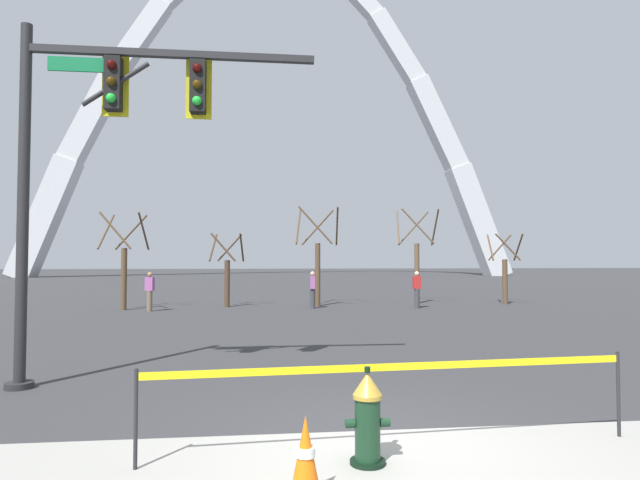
# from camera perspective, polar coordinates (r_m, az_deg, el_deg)

# --- Properties ---
(ground_plane) EXTENTS (240.00, 240.00, 0.00)m
(ground_plane) POSITION_cam_1_polar(r_m,az_deg,el_deg) (6.52, 5.85, -20.75)
(ground_plane) COLOR #333335
(fire_hydrant) EXTENTS (0.46, 0.48, 0.99)m
(fire_hydrant) POSITION_cam_1_polar(r_m,az_deg,el_deg) (5.72, 5.12, -18.56)
(fire_hydrant) COLOR black
(fire_hydrant) RESTS_ON ground
(caution_tape_barrier) EXTENTS (5.46, 0.41, 1.00)m
(caution_tape_barrier) POSITION_cam_1_polar(r_m,az_deg,el_deg) (6.03, 8.33, -15.50)
(caution_tape_barrier) COLOR #232326
(caution_tape_barrier) RESTS_ON ground
(traffic_cone_by_hydrant) EXTENTS (0.36, 0.36, 0.73)m
(traffic_cone_by_hydrant) POSITION_cam_1_polar(r_m,az_deg,el_deg) (4.97, -1.57, -22.44)
(traffic_cone_by_hydrant) COLOR black
(traffic_cone_by_hydrant) RESTS_ON ground
(traffic_signal_gantry) EXTENTS (5.02, 0.44, 6.00)m
(traffic_signal_gantry) POSITION_cam_1_polar(r_m,az_deg,el_deg) (9.76, -22.91, 9.78)
(traffic_signal_gantry) COLOR #232326
(traffic_signal_gantry) RESTS_ON ground
(monument_arch) EXTENTS (62.41, 2.82, 43.89)m
(monument_arch) POSITION_cam_1_polar(r_m,az_deg,el_deg) (69.09, -5.24, 12.55)
(monument_arch) COLOR silver
(monument_arch) RESTS_ON ground
(tree_far_left) EXTENTS (1.87, 1.88, 4.05)m
(tree_far_left) POSITION_cam_1_polar(r_m,az_deg,el_deg) (23.59, -20.34, -2.71)
(tree_far_left) COLOR brown
(tree_far_left) RESTS_ON ground
(tree_left_mid) EXTENTS (1.52, 1.53, 3.26)m
(tree_left_mid) POSITION_cam_1_polar(r_m,az_deg,el_deg) (23.90, -9.97, -3.65)
(tree_left_mid) COLOR #473323
(tree_left_mid) RESTS_ON ground
(tree_center_left) EXTENTS (2.05, 2.06, 4.45)m
(tree_center_left) POSITION_cam_1_polar(r_m,az_deg,el_deg) (24.04, -0.27, -2.40)
(tree_center_left) COLOR brown
(tree_center_left) RESTS_ON ground
(tree_center_right) EXTENTS (2.07, 2.08, 4.51)m
(tree_center_right) POSITION_cam_1_polar(r_m,az_deg,el_deg) (25.93, 10.36, -2.29)
(tree_center_right) COLOR brown
(tree_center_right) RESTS_ON ground
(tree_right_mid) EXTENTS (1.54, 1.55, 3.31)m
(tree_right_mid) POSITION_cam_1_polar(r_m,az_deg,el_deg) (26.48, 19.26, -3.36)
(tree_right_mid) COLOR brown
(tree_right_mid) RESTS_ON ground
(pedestrian_walking_left) EXTENTS (0.23, 0.36, 1.59)m
(pedestrian_walking_left) POSITION_cam_1_polar(r_m,az_deg,el_deg) (22.84, -0.80, -5.33)
(pedestrian_walking_left) COLOR #38383D
(pedestrian_walking_left) RESTS_ON ground
(pedestrian_standing_center) EXTENTS (0.39, 0.30, 1.59)m
(pedestrian_standing_center) POSITION_cam_1_polar(r_m,az_deg,el_deg) (22.58, -17.85, -5.26)
(pedestrian_standing_center) COLOR brown
(pedestrian_standing_center) RESTS_ON ground
(pedestrian_walking_right) EXTENTS (0.35, 0.22, 1.59)m
(pedestrian_walking_right) POSITION_cam_1_polar(r_m,az_deg,el_deg) (23.31, 10.39, -5.23)
(pedestrian_walking_right) COLOR #38383D
(pedestrian_walking_right) RESTS_ON ground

